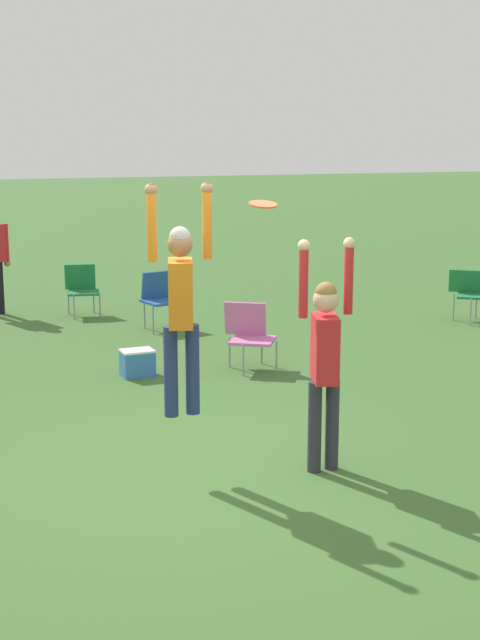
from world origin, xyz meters
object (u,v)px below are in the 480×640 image
(person_jumping, at_px, (181,296))
(camping_chair_3, at_px, (82,286))
(frisbee, at_px, (263,204))
(camping_chair_1, at_px, (249,332))
(camping_chair_2, at_px, (160,295))
(cooler_box, at_px, (137,363))
(person_defending, at_px, (325,351))
(camping_chair_0, at_px, (471,291))

(person_jumping, xyz_separation_m, camping_chair_3, (0.81, 7.40, -1.09))
(person_jumping, distance_m, frisbee, 1.03)
(camping_chair_3, bearing_deg, camping_chair_1, 118.30)
(camping_chair_2, xyz_separation_m, cooler_box, (-1.11, -2.54, -0.36))
(camping_chair_2, bearing_deg, person_defending, 73.88)
(camping_chair_3, bearing_deg, cooler_box, 99.41)
(cooler_box, bearing_deg, camping_chair_0, 11.81)
(camping_chair_0, xyz_separation_m, camping_chair_2, (-4.77, 1.32, 0.04))
(camping_chair_2, relative_size, cooler_box, 2.21)
(person_jumping, relative_size, camping_chair_3, 2.37)
(person_defending, bearing_deg, camping_chair_1, -173.93)
(person_jumping, relative_size, camping_chair_0, 2.45)
(person_jumping, distance_m, camping_chair_0, 7.94)
(camping_chair_0, xyz_separation_m, cooler_box, (-5.88, -1.23, -0.32))
(person_jumping, xyz_separation_m, person_defending, (1.16, -0.40, -0.49))
(camping_chair_2, height_order, cooler_box, camping_chair_2)
(camping_chair_2, xyz_separation_m, camping_chair_3, (-0.86, 1.55, -0.04))
(person_jumping, bearing_deg, frisbee, -100.18)
(frisbee, xyz_separation_m, camping_chair_3, (0.21, 7.74, -1.86))
(person_jumping, distance_m, camping_chair_1, 3.86)
(person_defending, xyz_separation_m, camping_chair_3, (-0.35, 7.80, -0.60))
(person_jumping, height_order, camping_chair_2, person_jumping)
(camping_chair_2, relative_size, camping_chair_3, 1.05)
(camping_chair_1, bearing_deg, camping_chair_3, -40.45)
(camping_chair_0, xyz_separation_m, camping_chair_3, (-5.62, 2.87, -0.00))
(frisbee, distance_m, cooler_box, 4.24)
(camping_chair_0, bearing_deg, person_defending, 81.37)
(camping_chair_0, xyz_separation_m, camping_chair_1, (-4.45, -1.40, -0.01))
(person_jumping, relative_size, frisbee, 8.44)
(frisbee, bearing_deg, cooler_box, 90.73)
(person_jumping, height_order, camping_chair_1, person_jumping)
(person_jumping, bearing_deg, cooler_box, 9.59)
(frisbee, relative_size, camping_chair_3, 0.28)
(camping_chair_1, bearing_deg, person_jumping, 91.95)
(person_defending, xyz_separation_m, frisbee, (-0.56, 0.07, 1.26))
(frisbee, relative_size, camping_chair_0, 0.29)
(camping_chair_0, bearing_deg, camping_chair_2, 22.83)
(person_jumping, relative_size, cooler_box, 5.00)
(camping_chair_2, bearing_deg, camping_chair_3, -72.63)
(frisbee, bearing_deg, person_jumping, 150.72)
(camping_chair_1, bearing_deg, camping_chair_0, -128.28)
(frisbee, xyz_separation_m, camping_chair_2, (1.07, 6.18, -1.82))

